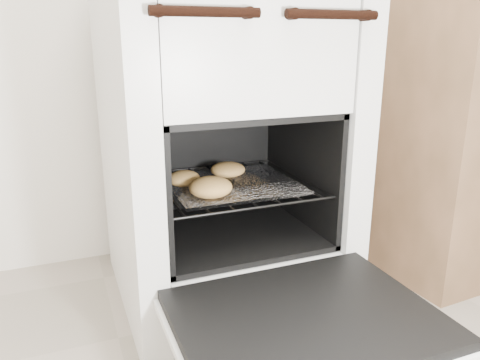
{
  "coord_description": "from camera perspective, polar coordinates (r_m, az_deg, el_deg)",
  "views": [
    {
      "loc": [
        -0.43,
        -0.05,
        0.75
      ],
      "look_at": [
        0.0,
        1.02,
        0.4
      ],
      "focal_mm": 35.0,
      "sensor_mm": 36.0,
      "label": 1
    }
  ],
  "objects": [
    {
      "name": "foil_sheet",
      "position": [
        1.27,
        -1.0,
        -0.52
      ],
      "size": [
        0.34,
        0.3,
        0.01
      ],
      "primitive_type": "cube",
      "color": "white",
      "rests_on": "oven_rack"
    },
    {
      "name": "stove",
      "position": [
        1.32,
        -2.34,
        3.75
      ],
      "size": [
        0.6,
        0.66,
        0.92
      ],
      "color": "silver",
      "rests_on": "ground"
    },
    {
      "name": "counter",
      "position": [
        1.87,
        27.09,
        5.33
      ],
      "size": [
        0.91,
        0.64,
        0.87
      ],
      "primitive_type": "cube",
      "rotation": [
        0.0,
        0.0,
        0.07
      ],
      "color": "brown",
      "rests_on": "ground"
    },
    {
      "name": "baked_rolls",
      "position": [
        1.22,
        -3.7,
        0.1
      ],
      "size": [
        0.27,
        0.29,
        0.05
      ],
      "color": "tan",
      "rests_on": "foil_sheet"
    },
    {
      "name": "oven_door",
      "position": [
        1.0,
        8.0,
        -16.71
      ],
      "size": [
        0.54,
        0.42,
        0.04
      ],
      "color": "black",
      "rests_on": "stove"
    },
    {
      "name": "oven_rack",
      "position": [
        1.29,
        -1.31,
        -0.53
      ],
      "size": [
        0.43,
        0.42,
        0.01
      ],
      "color": "black",
      "rests_on": "stove"
    }
  ]
}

